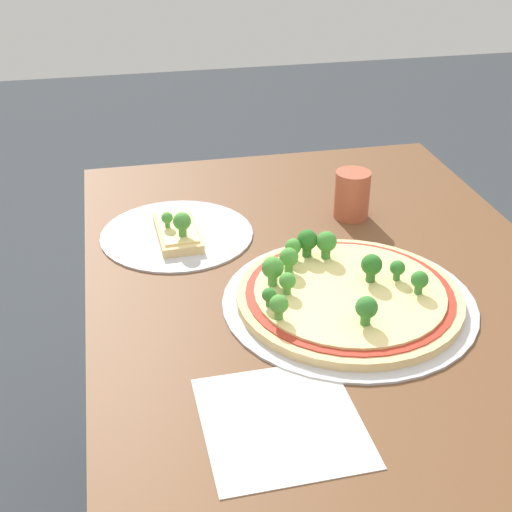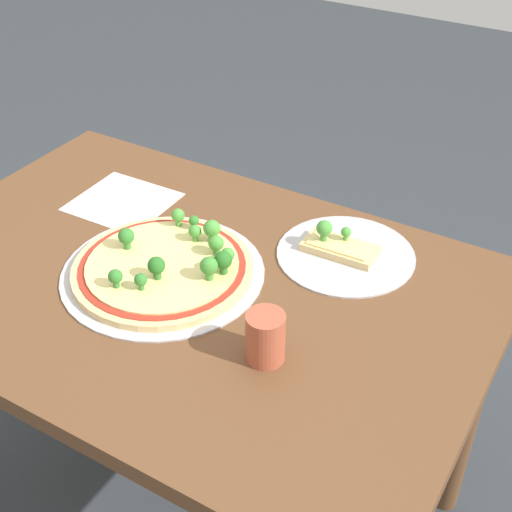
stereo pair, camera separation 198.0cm
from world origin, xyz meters
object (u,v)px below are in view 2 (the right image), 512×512
(pizza_tray_whole, at_px, (165,267))
(drinking_cup, at_px, (265,337))
(dining_table, at_px, (186,319))
(pizza_tray_slice, at_px, (342,250))

(pizza_tray_whole, distance_m, drinking_cup, 0.30)
(dining_table, relative_size, pizza_tray_slice, 4.21)
(dining_table, distance_m, pizza_tray_whole, 0.12)
(pizza_tray_whole, height_order, pizza_tray_slice, pizza_tray_whole)
(pizza_tray_whole, xyz_separation_m, pizza_tray_slice, (-0.27, -0.23, -0.01))
(pizza_tray_whole, relative_size, drinking_cup, 4.31)
(pizza_tray_slice, distance_m, drinking_cup, 0.33)
(dining_table, height_order, pizza_tray_slice, pizza_tray_slice)
(pizza_tray_slice, bearing_deg, pizza_tray_whole, 40.99)
(pizza_tray_whole, xyz_separation_m, drinking_cup, (-0.28, 0.10, 0.03))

